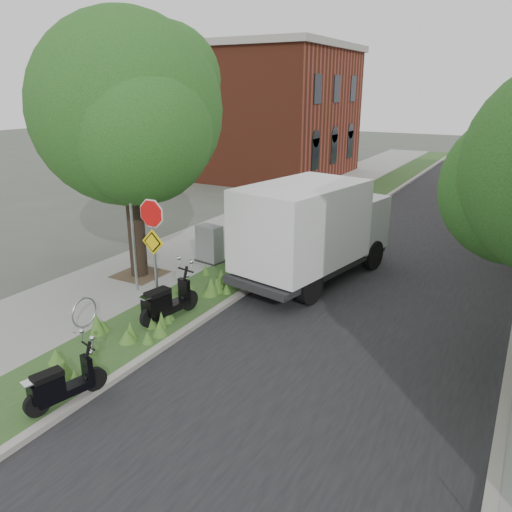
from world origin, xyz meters
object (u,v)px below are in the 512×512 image
at_px(scooter_far, 57,389).
at_px(utility_cabinet, 210,244).
at_px(sign_assembly, 153,236).
at_px(box_truck, 312,227).
at_px(scooter_near, 164,305).

distance_m(scooter_far, utility_cabinet, 8.34).
xyz_separation_m(sign_assembly, scooter_far, (0.75, -3.71, -1.84)).
xyz_separation_m(scooter_far, box_truck, (1.35, 8.46, 1.21)).
xyz_separation_m(sign_assembly, utility_cabinet, (-1.40, 4.35, -1.62)).
bearing_deg(sign_assembly, scooter_near, 7.24).
relative_size(scooter_near, scooter_far, 1.18).
height_order(sign_assembly, scooter_far, sign_assembly).
relative_size(scooter_near, box_truck, 0.30).
bearing_deg(scooter_near, utility_cabinet, 109.99).
bearing_deg(scooter_near, scooter_far, -81.15).
distance_m(sign_assembly, scooter_far, 4.21).
distance_m(scooter_near, box_truck, 5.23).
bearing_deg(utility_cabinet, box_truck, 6.50).
bearing_deg(box_truck, sign_assembly, -113.91).
bearing_deg(scooter_far, box_truck, 80.93).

